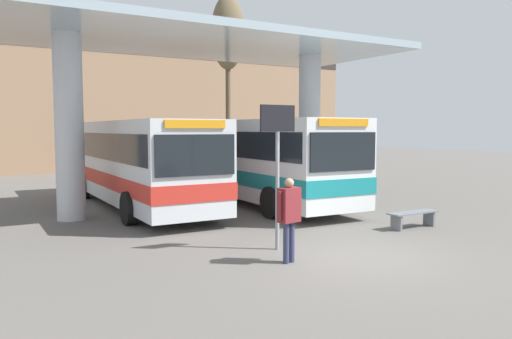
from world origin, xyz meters
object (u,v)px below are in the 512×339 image
Objects in this scene: transit_bus_center_bay at (258,157)px; pedestrian_waiting at (289,211)px; transit_bus_left_bay at (135,159)px; info_sign_platform at (277,148)px; poplar_tree_behind_left at (228,35)px; waiting_bench_near_pillar at (413,216)px.

transit_bus_center_bay is 5.79× the size of pedestrian_waiting.
info_sign_platform is at bearing 96.54° from transit_bus_left_bay.
info_sign_platform reaches higher than transit_bus_left_bay.
pedestrian_waiting is 0.17× the size of poplar_tree_behind_left.
poplar_tree_behind_left is at bearing 80.75° from waiting_bench_near_pillar.
transit_bus_center_bay is at bearing 160.49° from transit_bus_left_bay.
poplar_tree_behind_left is at bearing -133.32° from transit_bus_left_bay.
transit_bus_center_bay reaches higher than transit_bus_left_bay.
info_sign_platform is at bearing -113.87° from poplar_tree_behind_left.
transit_bus_left_bay is at bearing 95.92° from info_sign_platform.
waiting_bench_near_pillar is 0.16× the size of poplar_tree_behind_left.
info_sign_platform is 1.73m from pedestrian_waiting.
transit_bus_left_bay is 6.30× the size of pedestrian_waiting.
info_sign_platform is 1.88× the size of pedestrian_waiting.
waiting_bench_near_pillar is (1.25, -6.36, -1.39)m from transit_bus_center_bay.
transit_bus_center_bay is 12.51m from poplar_tree_behind_left.
transit_bus_center_bay is at bearing 101.15° from waiting_bench_near_pillar.
waiting_bench_near_pillar is 5.27m from pedestrian_waiting.
pedestrian_waiting is at bearing -166.15° from waiting_bench_near_pillar.
poplar_tree_behind_left is (8.14, 8.44, 6.46)m from transit_bus_left_bay.
transit_bus_center_bay is 6.26× the size of waiting_bench_near_pillar.
transit_bus_center_bay is at bearing -111.41° from poplar_tree_behind_left.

